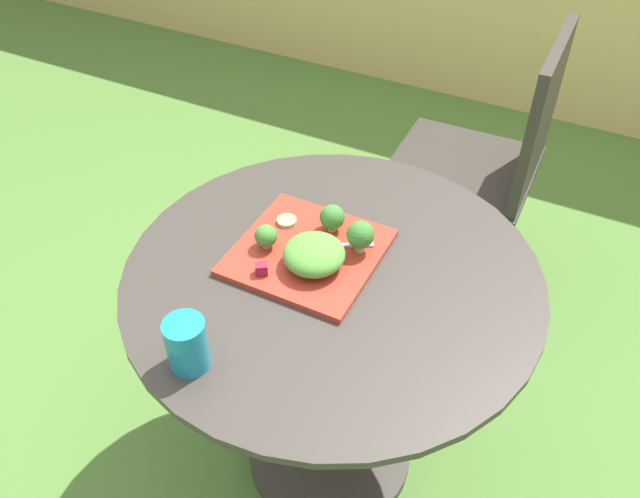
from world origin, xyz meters
name	(u,v)px	position (x,y,z in m)	size (l,w,h in m)	color
ground_plane	(329,455)	(0.00, 0.00, 0.00)	(12.00, 12.00, 0.00)	#4C7533
patio_table	(331,354)	(0.00, 0.00, 0.44)	(0.87, 0.87, 0.71)	#38332D
patio_chair	(495,152)	(0.13, 0.87, 0.53)	(0.45, 0.45, 0.90)	#332D28
salad_plate	(308,252)	(-0.07, 0.02, 0.71)	(0.29, 0.29, 0.01)	#AD3323
drinking_glass	(187,346)	(-0.12, -0.33, 0.75)	(0.07, 0.07, 0.10)	teal
fork	(330,246)	(-0.03, 0.05, 0.72)	(0.14, 0.09, 0.00)	silver
lettuce_mound	(314,254)	(-0.04, -0.01, 0.75)	(0.13, 0.13, 0.06)	#519338
broccoli_floret_0	(266,236)	(-0.15, -0.01, 0.75)	(0.05, 0.05, 0.05)	#99B770
broccoli_floret_1	(332,217)	(-0.05, 0.11, 0.76)	(0.05, 0.05, 0.06)	#99B770
broccoli_floret_2	(360,235)	(0.03, 0.07, 0.76)	(0.06, 0.06, 0.07)	#99B770
cucumber_slice_0	(287,221)	(-0.15, 0.08, 0.72)	(0.04, 0.04, 0.01)	#8EB766
beet_chunk_0	(261,269)	(-0.12, -0.08, 0.73)	(0.02, 0.02, 0.02)	maroon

